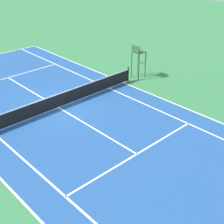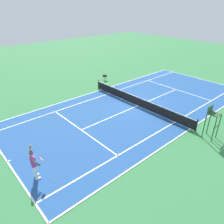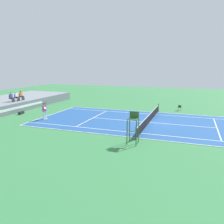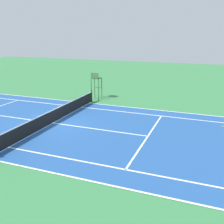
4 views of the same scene
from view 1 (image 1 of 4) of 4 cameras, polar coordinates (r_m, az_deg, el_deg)
ground_plane at (r=19.32m, az=-9.54°, el=0.72°), size 80.00×80.00×0.00m
court at (r=19.32m, az=-9.54°, el=0.75°), size 11.08×23.88×0.03m
net at (r=19.09m, az=-9.67°, el=2.10°), size 11.98×0.10×1.07m
umpire_chair at (r=22.86m, az=4.70°, el=9.77°), size 0.77×0.77×2.44m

